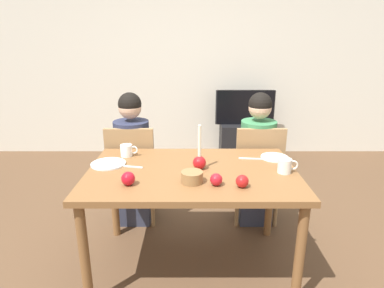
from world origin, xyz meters
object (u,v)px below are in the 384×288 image
tv_stand (243,141)px  candle_centerpiece (199,160)px  chair_left (133,169)px  person_left_child (133,161)px  plate_right (274,157)px  apple_by_left_plate (128,179)px  mug_left (127,150)px  apple_near_candle (242,181)px  dining_table (192,182)px  tv (245,107)px  plate_left (108,164)px  chair_right (257,169)px  mug_right (285,166)px  person_right_child (257,161)px  apple_by_right_mug (216,179)px  bowl_walnuts (192,177)px

tv_stand → candle_centerpiece: candle_centerpiece is taller
chair_left → candle_centerpiece: 0.87m
chair_left → person_left_child: size_ratio=0.77×
plate_right → apple_by_left_plate: bearing=-154.8°
mug_left → apple_near_candle: mug_left is taller
candle_centerpiece → mug_left: candle_centerpiece is taller
tv_stand → apple_near_candle: (-0.42, -2.56, 0.55)m
chair_left → tv_stand: size_ratio=1.41×
dining_table → tv: (0.71, 2.30, 0.04)m
dining_table → candle_centerpiece: bearing=26.2°
candle_centerpiece → plate_left: (-0.64, 0.08, -0.06)m
chair_right → apple_near_candle: size_ratio=11.62×
chair_left → chair_right: (1.08, 0.00, 0.00)m
dining_table → person_left_child: person_left_child is taller
tv → apple_by_left_plate: (-1.10, -2.53, 0.08)m
tv → mug_right: bearing=-92.5°
plate_right → chair_right: bearing=96.8°
person_right_child → candle_centerpiece: size_ratio=3.84×
mug_right → apple_by_right_mug: 0.50m
tv → mug_left: (-1.20, -2.02, 0.08)m
chair_left → plate_left: chair_left is taller
chair_right → plate_right: size_ratio=4.49×
tv → apple_by_left_plate: bearing=-113.4°
tv → apple_by_right_mug: (-0.57, -2.54, 0.08)m
plate_left → mug_right: mug_right is taller
chair_right → bowl_walnuts: (-0.57, -0.80, 0.27)m
dining_table → mug_left: (-0.49, 0.28, 0.13)m
plate_left → bowl_walnuts: bowl_walnuts is taller
dining_table → mug_right: size_ratio=10.45×
person_right_child → tv_stand: person_right_child is taller
plate_right → chair_left: bearing=161.6°
chair_right → apple_by_left_plate: chair_right is taller
dining_table → mug_right: mug_right is taller
candle_centerpiece → apple_by_left_plate: bearing=-149.2°
person_right_child → plate_left: person_right_child is taller
chair_right → bowl_walnuts: bearing=-125.2°
chair_left → person_right_child: (1.08, 0.03, 0.06)m
chair_left → dining_table: bearing=-49.7°
chair_right → mug_left: size_ratio=6.91×
tv → apple_by_left_plate: tv is taller
person_right_child → apple_near_candle: 0.97m
chair_left → apple_by_left_plate: bearing=-81.1°
dining_table → plate_left: plate_left is taller
chair_right → apple_by_right_mug: chair_right is taller
person_right_child → plate_right: person_right_child is taller
dining_table → chair_right: chair_right is taller
plate_left → candle_centerpiece: bearing=-6.9°
mug_right → tv_stand: bearing=87.5°
dining_table → candle_centerpiece: (0.05, 0.02, 0.15)m
chair_right → plate_right: (0.04, -0.37, 0.24)m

